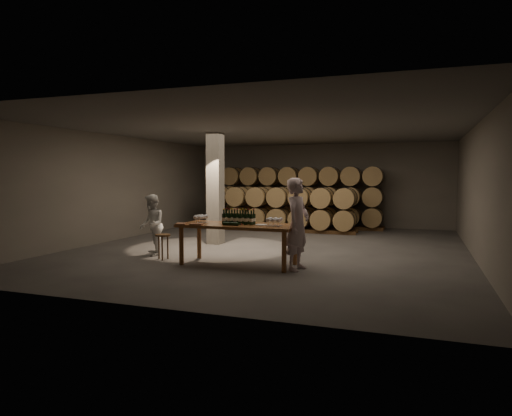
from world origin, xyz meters
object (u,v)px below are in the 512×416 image
(bottle_cluster, at_px, (239,219))
(tasting_table, at_px, (238,229))
(person_man, at_px, (298,224))
(stool, at_px, (163,239))
(plate, at_px, (261,225))
(person_woman, at_px, (152,225))
(notebook_near, at_px, (197,224))

(bottle_cluster, bearing_deg, tasting_table, -98.30)
(tasting_table, height_order, person_man, person_man)
(bottle_cluster, distance_m, person_man, 1.38)
(tasting_table, xyz_separation_m, stool, (-1.90, -0.02, -0.31))
(stool, height_order, person_man, person_man)
(bottle_cluster, xyz_separation_m, stool, (-1.90, -0.05, -0.53))
(plate, xyz_separation_m, person_man, (0.83, -0.10, 0.05))
(plate, distance_m, person_woman, 3.02)
(bottle_cluster, relative_size, person_woman, 0.49)
(notebook_near, relative_size, person_man, 0.14)
(stool, bearing_deg, plate, 0.40)
(bottle_cluster, relative_size, notebook_near, 2.77)
(bottle_cluster, distance_m, stool, 1.98)
(stool, height_order, person_woman, person_woman)
(person_woman, bearing_deg, person_man, 47.06)
(person_woman, bearing_deg, notebook_near, 28.29)
(plate, relative_size, stool, 0.44)
(tasting_table, height_order, stool, tasting_table)
(plate, height_order, person_woman, person_woman)
(person_man, relative_size, person_woman, 1.27)
(person_man, bearing_deg, stool, 98.65)
(person_man, distance_m, person_woman, 3.86)
(tasting_table, xyz_separation_m, person_woman, (-2.45, 0.38, -0.04))
(notebook_near, xyz_separation_m, stool, (-1.09, 0.40, -0.43))
(notebook_near, distance_m, person_man, 2.20)
(person_man, height_order, person_woman, person_man)
(person_man, bearing_deg, bottle_cluster, 94.67)
(bottle_cluster, distance_m, person_woman, 2.50)
(bottle_cluster, xyz_separation_m, notebook_near, (-0.81, -0.45, -0.11))
(notebook_near, bearing_deg, bottle_cluster, 17.71)
(person_woman, bearing_deg, stool, 18.33)
(tasting_table, bearing_deg, stool, -179.31)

